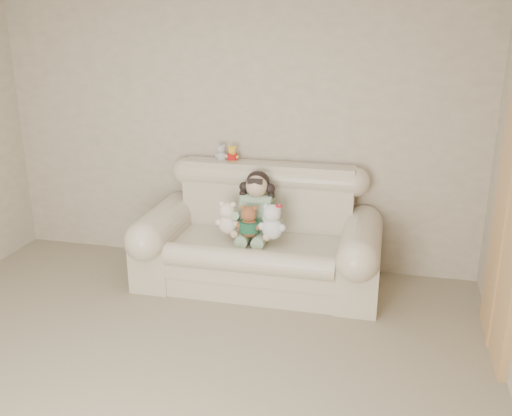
{
  "coord_description": "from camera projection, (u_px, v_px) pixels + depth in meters",
  "views": [
    {
      "loc": [
        1.38,
        -2.52,
        2.27
      ],
      "look_at": [
        0.34,
        1.9,
        0.75
      ],
      "focal_mm": 39.99,
      "sensor_mm": 36.0,
      "label": 1
    }
  ],
  "objects": [
    {
      "name": "white_cat",
      "position": [
        272.0,
        218.0,
        4.74
      ],
      "size": [
        0.28,
        0.24,
        0.37
      ],
      "primitive_type": null,
      "rotation": [
        0.0,
        0.0,
        -0.28
      ],
      "color": "silver",
      "rests_on": "sofa"
    },
    {
      "name": "sofa",
      "position": [
        259.0,
        230.0,
        4.95
      ],
      "size": [
        2.1,
        0.95,
        1.03
      ],
      "primitive_type": null,
      "color": "beige",
      "rests_on": "floor"
    },
    {
      "name": "wall_back",
      "position": [
        236.0,
        128.0,
        5.24
      ],
      "size": [
        4.5,
        0.0,
        4.5
      ],
      "primitive_type": "plane",
      "rotation": [
        1.57,
        0.0,
        0.0
      ],
      "color": "#C6B39D",
      "rests_on": "ground"
    },
    {
      "name": "grey_mini_plush",
      "position": [
        221.0,
        151.0,
        5.21
      ],
      "size": [
        0.14,
        0.12,
        0.19
      ],
      "primitive_type": null,
      "rotation": [
        0.0,
        0.0,
        -0.24
      ],
      "color": "silver",
      "rests_on": "sofa"
    },
    {
      "name": "seated_child",
      "position": [
        257.0,
        204.0,
        4.96
      ],
      "size": [
        0.39,
        0.47,
        0.6
      ],
      "primitive_type": null,
      "rotation": [
        0.0,
        0.0,
        -0.08
      ],
      "color": "#2D6F31",
      "rests_on": "sofa"
    },
    {
      "name": "cream_teddy",
      "position": [
        228.0,
        215.0,
        4.87
      ],
      "size": [
        0.25,
        0.21,
        0.34
      ],
      "primitive_type": null,
      "rotation": [
        0.0,
        0.0,
        -0.21
      ],
      "color": "white",
      "rests_on": "sofa"
    },
    {
      "name": "brown_teddy",
      "position": [
        249.0,
        218.0,
        4.79
      ],
      "size": [
        0.23,
        0.19,
        0.33
      ],
      "primitive_type": null,
      "rotation": [
        0.0,
        0.0,
        -0.11
      ],
      "color": "brown",
      "rests_on": "sofa"
    },
    {
      "name": "door_panel",
      "position": [
        512.0,
        209.0,
        3.81
      ],
      "size": [
        0.06,
        0.9,
        2.1
      ],
      "primitive_type": "cube",
      "color": "#B0874B",
      "rests_on": "floor"
    },
    {
      "name": "yellow_mini_bear",
      "position": [
        233.0,
        152.0,
        5.18
      ],
      "size": [
        0.13,
        0.11,
        0.19
      ],
      "primitive_type": null,
      "rotation": [
        0.0,
        0.0,
        -0.19
      ],
      "color": "gold",
      "rests_on": "sofa"
    }
  ]
}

